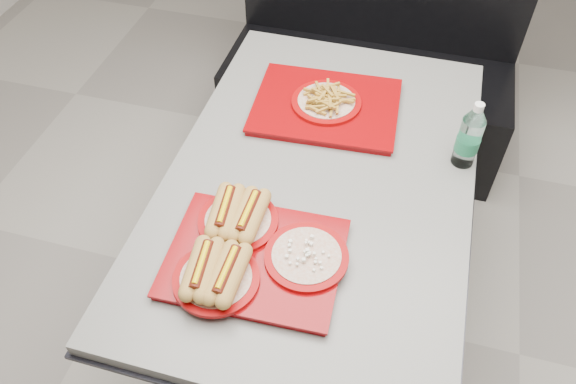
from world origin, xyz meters
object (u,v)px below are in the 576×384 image
(tray_near, at_px, (248,251))
(tray_far, at_px, (326,104))
(diner_table, at_px, (318,211))
(booth_bench, at_px, (370,65))
(water_bottle, at_px, (469,138))

(tray_near, distance_m, tray_far, 0.65)
(diner_table, distance_m, booth_bench, 1.11)
(diner_table, height_order, water_bottle, water_bottle)
(booth_bench, bearing_deg, diner_table, -90.00)
(diner_table, bearing_deg, booth_bench, 90.00)
(tray_near, bearing_deg, water_bottle, 45.14)
(diner_table, distance_m, tray_far, 0.36)
(booth_bench, height_order, water_bottle, booth_bench)
(diner_table, relative_size, water_bottle, 6.33)
(booth_bench, distance_m, water_bottle, 1.10)
(booth_bench, xyz_separation_m, water_bottle, (0.41, -0.92, 0.45))
(diner_table, height_order, tray_near, tray_near)
(booth_bench, height_order, tray_far, booth_bench)
(tray_far, height_order, water_bottle, water_bottle)
(tray_near, distance_m, water_bottle, 0.74)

